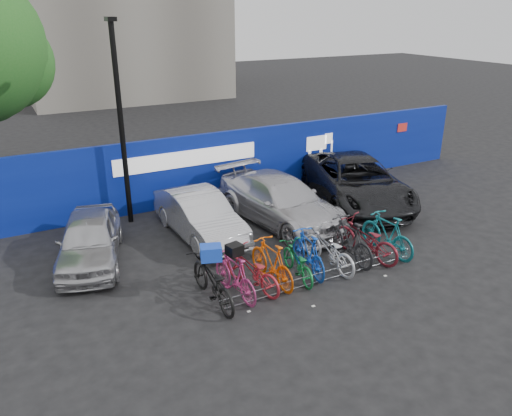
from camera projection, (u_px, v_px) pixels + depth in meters
ground at (309, 272)px, 12.88m from camera, size 100.00×100.00×0.00m
hoarding at (215, 166)px, 17.35m from camera, size 22.00×0.18×2.40m
lamppost at (121, 120)px, 14.69m from camera, size 0.25×0.50×6.11m
bike_rack at (322, 276)px, 12.33m from camera, size 5.60×0.03×0.30m
car_0 at (90, 239)px, 13.17m from camera, size 2.52×4.10×1.30m
car_1 at (200, 216)px, 14.65m from camera, size 1.62×4.10×1.33m
car_2 at (280, 201)px, 15.61m from camera, size 2.76×5.24×1.45m
car_3 at (356, 181)px, 17.16m from camera, size 4.23×6.24×1.59m
bike_0 at (212, 281)px, 11.34m from camera, size 0.80×2.13×1.11m
bike_1 at (235, 275)px, 11.61m from camera, size 0.69×1.85×1.08m
bike_2 at (252, 270)px, 11.93m from camera, size 1.10×1.99×0.99m
bike_3 at (272, 262)px, 12.16m from camera, size 0.64×1.91×1.13m
bike_4 at (297, 262)px, 12.42m from camera, size 0.80×1.76×0.89m
bike_5 at (308, 252)px, 12.68m from camera, size 0.76×1.90×1.11m
bike_6 at (329, 250)px, 12.90m from camera, size 0.84×2.03×1.04m
bike_7 at (349, 240)px, 13.25m from camera, size 0.56×1.98×1.19m
bike_8 at (365, 240)px, 13.39m from camera, size 1.20×2.20×1.10m
bike_9 at (387, 234)px, 13.64m from camera, size 0.68×1.97×1.16m
cargo_crate at (211, 253)px, 11.07m from camera, size 0.55×0.48×0.33m
cargo_topcase at (234, 250)px, 11.36m from camera, size 0.40×0.37×0.25m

